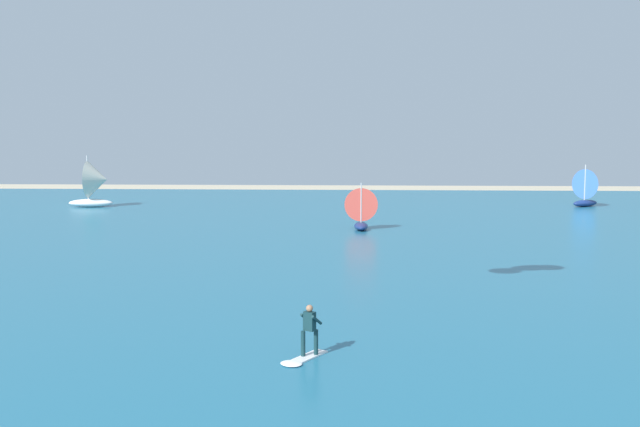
# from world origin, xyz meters

# --- Properties ---
(ocean) EXTENTS (160.00, 90.00, 0.10)m
(ocean) POSITION_xyz_m (0.00, 50.84, 0.05)
(ocean) COLOR #236B89
(ocean) RESTS_ON ground
(kitesurfer) EXTENTS (1.51, 1.96, 1.67)m
(kitesurfer) POSITION_xyz_m (-0.40, 12.66, 0.70)
(kitesurfer) COLOR white
(kitesurfer) RESTS_ON ocean
(sailboat_anchored_offshore) EXTENTS (4.92, 4.20, 5.69)m
(sailboat_anchored_offshore) POSITION_xyz_m (-27.72, 64.30, 2.70)
(sailboat_anchored_offshore) COLOR white
(sailboat_anchored_offshore) RESTS_ON ocean
(sailboat_leading) EXTENTS (2.69, 3.19, 3.77)m
(sailboat_leading) POSITION_xyz_m (1.39, 46.01, 1.83)
(sailboat_leading) COLOR navy
(sailboat_leading) RESTS_ON ocean
(sailboat_mid_left) EXTENTS (4.19, 3.98, 4.67)m
(sailboat_mid_left) POSITION_xyz_m (26.91, 68.52, 2.24)
(sailboat_mid_left) COLOR navy
(sailboat_mid_left) RESTS_ON ocean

